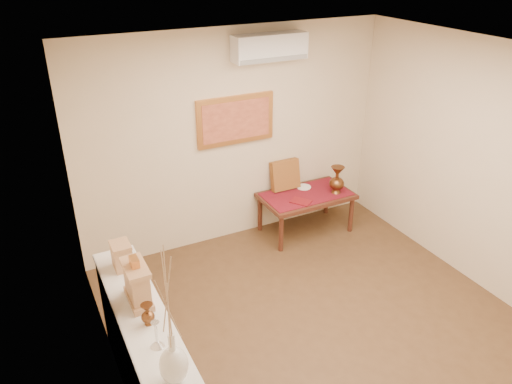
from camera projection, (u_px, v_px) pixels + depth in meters
floor at (331, 336)px, 4.99m from camera, size 4.50×4.50×0.00m
ceiling at (356, 65)px, 3.77m from camera, size 4.50×4.50×0.00m
wall_back at (235, 139)px, 6.17m from camera, size 4.00×0.02×2.70m
wall_left at (113, 282)px, 3.57m from camera, size 0.02×4.50×2.70m
wall_right at (500, 176)px, 5.19m from camera, size 0.02×4.50×2.70m
white_vase at (170, 322)px, 3.01m from camera, size 0.19×0.19×0.99m
candlestick at (156, 334)px, 3.47m from camera, size 0.10×0.10×0.22m
brass_urn_small at (147, 312)px, 3.67m from camera, size 0.10×0.10×0.23m
table_cloth at (306, 194)px, 6.58m from camera, size 1.14×0.59×0.01m
brass_urn_tall at (337, 177)px, 6.52m from camera, size 0.20×0.20×0.45m
plate at (304, 187)px, 6.75m from camera, size 0.20×0.20×0.01m
menu at (301, 201)px, 6.37m from camera, size 0.29×0.31×0.01m
cushion at (285, 175)px, 6.64m from camera, size 0.40×0.18×0.41m
display_ledge at (148, 362)px, 4.03m from camera, size 0.37×2.02×0.98m
mantel_clock at (137, 283)px, 3.88m from camera, size 0.17×0.36×0.41m
wooden_chest at (122, 256)px, 4.31m from camera, size 0.16×0.21×0.24m
low_table at (306, 199)px, 6.61m from camera, size 1.20×0.70×0.55m
painting at (236, 120)px, 6.04m from camera, size 1.00×0.06×0.60m
ac_unit at (270, 47)px, 5.74m from camera, size 0.90×0.25×0.30m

